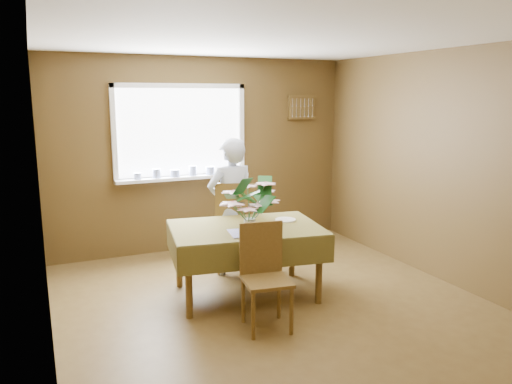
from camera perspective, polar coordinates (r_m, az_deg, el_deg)
name	(u,v)px	position (r m, az deg, el deg)	size (l,w,h in m)	color
floor	(279,310)	(4.89, 2.70, -13.31)	(4.50, 4.50, 0.00)	brown
ceiling	(282,38)	(4.49, 3.00, 17.22)	(4.50, 4.50, 0.00)	white
wall_back	(203,155)	(6.59, -6.06, 4.28)	(4.00, 4.00, 0.00)	brown
wall_front	(483,250)	(2.76, 24.56, -6.03)	(4.00, 4.00, 0.00)	brown
wall_left	(41,199)	(4.05, -23.32, -0.78)	(4.50, 4.50, 0.00)	brown
wall_right	(448,168)	(5.71, 21.08, 2.57)	(4.50, 4.50, 0.00)	brown
window_assembly	(182,148)	(6.44, -8.47, 4.97)	(1.72, 0.20, 1.22)	white
spoon_rack	(302,107)	(7.10, 5.28, 9.63)	(0.44, 0.05, 0.33)	brown
dining_table	(246,235)	(5.03, -1.17, -4.91)	(1.63, 1.23, 0.73)	brown
chair_far	(236,224)	(5.71, -2.25, -3.64)	(0.61, 0.61, 1.06)	brown
chair_near	(264,271)	(4.42, 0.94, -8.98)	(0.45, 0.45, 0.92)	brown
seated_woman	(231,207)	(5.64, -2.86, -1.67)	(0.57, 0.37, 1.56)	white
flower_bouquet	(250,200)	(4.70, -0.72, -0.94)	(0.57, 0.57, 0.49)	white
side_plate	(285,220)	(5.25, 3.38, -3.20)	(0.22, 0.22, 0.01)	white
table_knife	(266,230)	(4.85, 1.20, -4.34)	(0.02, 0.22, 0.00)	silver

